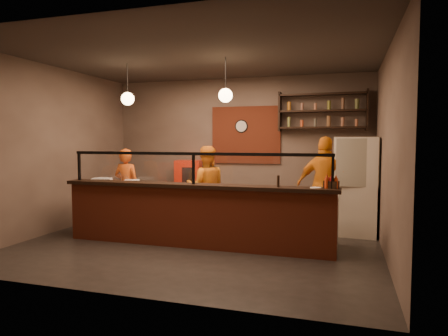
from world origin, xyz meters
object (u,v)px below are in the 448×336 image
(cook_right, at_px, (326,186))
(red_cooler, at_px, (189,189))
(wall_clock, at_px, (242,126))
(cook_left, at_px, (127,186))
(cook_mid, at_px, (206,187))
(pepper_mill, at_px, (278,181))
(fridge, at_px, (356,186))
(pizza_dough, at_px, (192,189))
(condiment_caddy, at_px, (331,184))

(cook_right, distance_m, red_cooler, 3.29)
(wall_clock, bearing_deg, cook_right, -32.67)
(cook_left, relative_size, cook_mid, 0.96)
(wall_clock, height_order, cook_left, wall_clock)
(wall_clock, distance_m, pepper_mill, 3.22)
(wall_clock, bearing_deg, fridge, -22.36)
(fridge, bearing_deg, wall_clock, 162.57)
(wall_clock, xyz_separation_m, pizza_dough, (-0.35, -2.18, -1.19))
(cook_left, xyz_separation_m, cook_right, (4.10, 0.17, 0.12))
(cook_mid, relative_size, fridge, 0.90)
(pepper_mill, bearing_deg, pizza_dough, 160.06)
(wall_clock, relative_size, cook_mid, 0.18)
(pizza_dough, distance_m, condiment_caddy, 2.52)
(pizza_dough, bearing_deg, red_cooler, 114.05)
(red_cooler, bearing_deg, cook_left, -142.34)
(cook_left, bearing_deg, pizza_dough, 160.00)
(cook_mid, relative_size, cook_right, 0.90)
(wall_clock, height_order, pizza_dough, wall_clock)
(wall_clock, xyz_separation_m, red_cooler, (-1.19, -0.31, -1.44))
(cook_right, bearing_deg, cook_mid, 8.98)
(fridge, height_order, red_cooler, fridge)
(cook_mid, relative_size, pepper_mill, 9.27)
(cook_mid, bearing_deg, fridge, 163.20)
(pizza_dough, distance_m, pepper_mill, 1.79)
(cook_right, xyz_separation_m, pizza_dough, (-2.30, -0.93, -0.02))
(wall_clock, bearing_deg, cook_left, -146.50)
(cook_right, xyz_separation_m, fridge, (0.55, 0.22, -0.01))
(cook_left, height_order, cook_right, cook_right)
(cook_left, xyz_separation_m, cook_mid, (1.74, 0.14, 0.03))
(cook_right, bearing_deg, cook_left, 10.61)
(red_cooler, relative_size, pizza_dough, 2.93)
(cook_right, distance_m, condiment_caddy, 1.46)
(wall_clock, bearing_deg, pepper_mill, -64.78)
(cook_mid, distance_m, fridge, 2.92)
(cook_mid, height_order, pepper_mill, cook_mid)
(cook_right, height_order, condiment_caddy, cook_right)
(cook_mid, relative_size, condiment_caddy, 8.36)
(pizza_dough, bearing_deg, cook_right, 21.96)
(cook_mid, height_order, red_cooler, cook_mid)
(cook_right, height_order, red_cooler, cook_right)
(red_cooler, distance_m, pizza_dough, 2.06)
(pizza_dough, relative_size, pepper_mill, 2.50)
(red_cooler, bearing_deg, pizza_dough, -77.47)
(fridge, bearing_deg, pepper_mill, -119.19)
(cook_mid, distance_m, red_cooler, 1.26)
(wall_clock, relative_size, pepper_mill, 1.67)
(cook_left, distance_m, red_cooler, 1.48)
(fridge, bearing_deg, red_cooler, 173.91)
(wall_clock, height_order, fridge, wall_clock)
(cook_mid, xyz_separation_m, condiment_caddy, (2.51, -1.41, 0.28))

